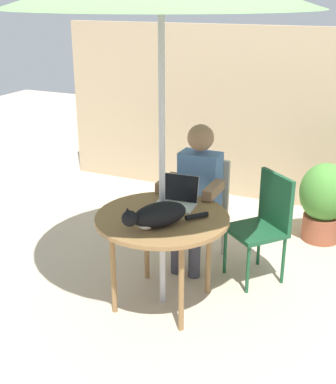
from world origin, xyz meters
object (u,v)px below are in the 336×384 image
object	(u,v)px
patio_table	(162,224)
potted_plant_by_chair	(324,199)
chair_empty	(265,219)
person_seated	(197,189)
cat	(157,216)
laptop	(177,196)
chair_occupied	(203,201)

from	to	relation	value
patio_table	potted_plant_by_chair	bearing A→B (deg)	59.98
chair_empty	person_seated	world-z (taller)	person_seated
cat	laptop	bearing A→B (deg)	94.84
laptop	cat	xyz separation A→B (m)	(0.04, -0.43, 0.02)
patio_table	potted_plant_by_chair	size ratio (longest dim) A/B	1.28
chair_occupied	person_seated	size ratio (longest dim) A/B	0.72
patio_table	laptop	size ratio (longest dim) A/B	3.02
cat	potted_plant_by_chair	bearing A→B (deg)	63.60
patio_table	chair_empty	bearing A→B (deg)	49.83
patio_table	potted_plant_by_chair	world-z (taller)	potted_plant_by_chair
chair_occupied	laptop	size ratio (longest dim) A/B	2.76
cat	potted_plant_by_chair	distance (m)	2.03
laptop	cat	distance (m)	0.43
patio_table	chair_empty	size ratio (longest dim) A/B	1.10
chair_occupied	potted_plant_by_chair	distance (m)	1.21
chair_empty	person_seated	bearing A→B (deg)	-178.33
chair_occupied	laptop	bearing A→B (deg)	-89.44
patio_table	chair_occupied	distance (m)	0.85
laptop	chair_occupied	bearing A→B (deg)	90.56
chair_empty	laptop	bearing A→B (deg)	-142.41
chair_occupied	laptop	distance (m)	0.64
chair_empty	cat	xyz separation A→B (m)	(-0.55, -0.87, 0.28)
laptop	potted_plant_by_chair	bearing A→B (deg)	55.81
chair_empty	cat	distance (m)	1.07
person_seated	potted_plant_by_chair	world-z (taller)	person_seated
chair_empty	potted_plant_by_chair	size ratio (longest dim) A/B	1.16
patio_table	chair_empty	xyz separation A→B (m)	(0.59, 0.70, -0.14)
chair_empty	laptop	world-z (taller)	laptop
chair_empty	potted_plant_by_chair	world-z (taller)	chair_empty
cat	chair_occupied	bearing A→B (deg)	92.36
patio_table	laptop	bearing A→B (deg)	88.68
person_seated	potted_plant_by_chair	distance (m)	1.34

